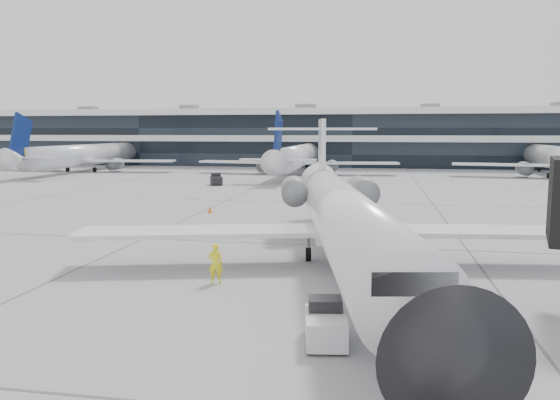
# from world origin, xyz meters

# --- Properties ---
(ground) EXTENTS (220.00, 220.00, 0.00)m
(ground) POSITION_xyz_m (0.00, 0.00, 0.00)
(ground) COLOR gray
(ground) RESTS_ON ground
(terminal) EXTENTS (170.00, 22.00, 10.00)m
(terminal) POSITION_xyz_m (0.00, 82.00, 5.00)
(terminal) COLOR black
(terminal) RESTS_ON ground
(bg_jet_left) EXTENTS (32.00, 40.00, 9.60)m
(bg_jet_left) POSITION_xyz_m (-45.00, 55.00, 0.00)
(bg_jet_left) COLOR silver
(bg_jet_left) RESTS_ON ground
(bg_jet_center) EXTENTS (32.00, 40.00, 9.60)m
(bg_jet_center) POSITION_xyz_m (-8.00, 55.00, 0.00)
(bg_jet_center) COLOR silver
(bg_jet_center) RESTS_ON ground
(regional_jet) EXTENTS (26.87, 33.50, 7.77)m
(regional_jet) POSITION_xyz_m (3.08, -5.00, 2.65)
(regional_jet) COLOR white
(regional_jet) RESTS_ON ground
(ramp_worker) EXTENTS (0.74, 0.55, 1.85)m
(ramp_worker) POSITION_xyz_m (-2.40, -9.12, 0.92)
(ramp_worker) COLOR yellow
(ramp_worker) RESTS_ON ground
(baggage_tug) EXTENTS (1.60, 2.35, 1.39)m
(baggage_tug) POSITION_xyz_m (3.17, -15.28, 0.62)
(baggage_tug) COLOR silver
(baggage_tug) RESTS_ON ground
(traffic_cone) EXTENTS (0.50, 0.50, 0.57)m
(traffic_cone) POSITION_xyz_m (-9.20, 11.68, 0.27)
(traffic_cone) COLOR #FF630D
(traffic_cone) RESTS_ON ground
(far_tug) EXTENTS (2.21, 2.73, 1.51)m
(far_tug) POSITION_xyz_m (-15.69, 35.07, 0.68)
(far_tug) COLOR black
(far_tug) RESTS_ON ground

